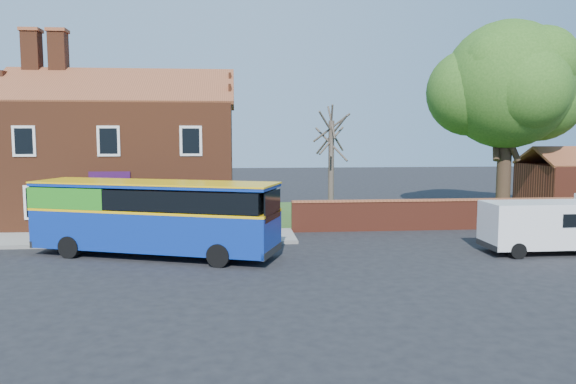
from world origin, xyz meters
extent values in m
plane|color=black|center=(0.00, 0.00, 0.00)|extent=(120.00, 120.00, 0.00)
cube|color=gray|center=(-7.00, 5.75, 0.06)|extent=(18.00, 3.50, 0.12)
cube|color=slate|center=(-7.00, 4.00, 0.07)|extent=(18.00, 0.15, 0.14)
cube|color=#426B28|center=(13.00, 13.00, 0.02)|extent=(26.00, 12.00, 0.04)
cube|color=brown|center=(-7.00, 11.50, 3.25)|extent=(12.00, 8.00, 6.50)
cube|color=brown|center=(-7.00, 9.50, 7.50)|extent=(12.30, 4.08, 2.16)
cube|color=brown|center=(-7.00, 13.50, 7.50)|extent=(12.30, 4.08, 2.16)
cube|color=brown|center=(-11.80, 11.50, 9.40)|extent=(0.90, 0.90, 2.20)
cube|color=brown|center=(-10.40, 11.50, 9.40)|extent=(0.90, 0.90, 2.20)
cube|color=black|center=(-7.00, 7.47, 4.60)|extent=(1.10, 0.06, 1.50)
cube|color=#4C0F19|center=(-7.00, 7.45, 1.10)|extent=(0.95, 0.04, 2.10)
cube|color=silver|center=(-7.00, 7.47, 1.15)|extent=(1.20, 0.06, 2.30)
cube|color=#300D3B|center=(-7.00, 7.44, 2.80)|extent=(2.00, 0.06, 0.60)
cube|color=maroon|center=(13.00, 7.00, 0.75)|extent=(22.00, 0.30, 1.50)
cube|color=brown|center=(13.00, 7.00, 1.55)|extent=(22.00, 0.38, 0.10)
cube|color=#0D2E95|center=(-4.08, 1.98, 1.14)|extent=(10.20, 5.67, 1.58)
cube|color=yellow|center=(-4.08, 1.98, 1.93)|extent=(10.22, 5.69, 0.10)
cube|color=black|center=(-4.08, 1.98, 2.40)|extent=(9.83, 5.55, 0.79)
cube|color=#2A8F1F|center=(-7.17, 3.07, 2.40)|extent=(4.03, 3.51, 0.84)
cube|color=#0D2E95|center=(-4.08, 1.98, 2.93)|extent=(10.20, 5.67, 0.14)
cube|color=yellow|center=(-4.08, 1.98, 3.01)|extent=(10.25, 5.72, 0.06)
cylinder|color=black|center=(-7.46, 1.94, 0.45)|extent=(0.94, 0.56, 0.89)
cylinder|color=black|center=(-6.68, 4.14, 0.45)|extent=(0.94, 0.56, 0.89)
cylinder|color=black|center=(-1.47, -0.18, 0.45)|extent=(0.94, 0.56, 0.89)
cylinder|color=black|center=(-0.69, 2.01, 0.45)|extent=(0.94, 0.56, 0.89)
cube|color=white|center=(11.92, 1.04, 1.22)|extent=(4.90, 1.98, 1.86)
cylinder|color=black|center=(10.37, 0.12, 0.32)|extent=(0.65, 0.22, 0.64)
cylinder|color=black|center=(10.36, 1.95, 0.32)|extent=(0.65, 0.22, 0.64)
cylinder|color=black|center=(13.48, 1.97, 0.32)|extent=(0.65, 0.22, 0.64)
cylinder|color=black|center=(15.32, 11.50, 2.41)|extent=(0.84, 0.84, 4.81)
sphere|color=#487B26|center=(15.32, 11.50, 7.84)|extent=(7.53, 7.53, 7.53)
sphere|color=#487B26|center=(17.52, 11.92, 7.22)|extent=(5.44, 5.44, 5.44)
sphere|color=#487B26|center=(13.33, 12.12, 7.42)|extent=(5.23, 5.23, 5.23)
cylinder|color=#4C4238|center=(4.58, 10.38, 2.84)|extent=(0.32, 0.32, 5.69)
cylinder|color=#4C4238|center=(4.58, 10.38, 4.87)|extent=(0.33, 2.77, 2.23)
cylinder|color=#4C4238|center=(4.58, 10.38, 4.67)|extent=(1.45, 2.05, 2.05)
cylinder|color=#4C4238|center=(4.58, 10.38, 5.08)|extent=(2.33, 1.07, 2.27)
camera|label=1|loc=(-0.82, -20.86, 4.99)|focal=35.00mm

